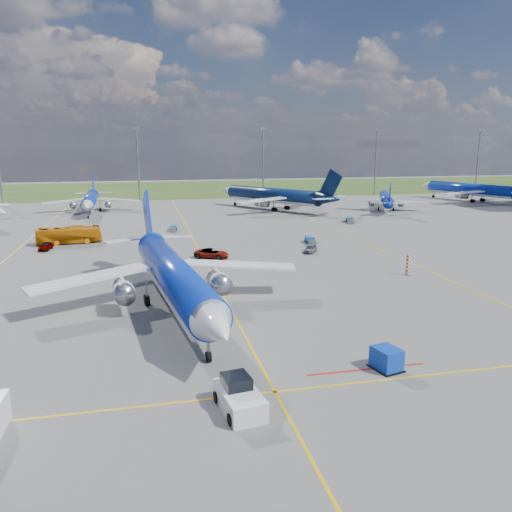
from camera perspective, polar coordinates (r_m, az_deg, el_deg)
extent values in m
plane|color=#555553|center=(55.31, -3.11, -5.74)|extent=(400.00, 400.00, 0.00)
cube|color=#2D4719|center=(202.72, -10.22, 7.54)|extent=(400.00, 80.00, 0.01)
cube|color=gold|center=(84.06, -6.50, 0.62)|extent=(0.25, 160.00, 0.02)
cube|color=gold|center=(37.25, 2.19, -15.26)|extent=(60.00, 0.25, 0.02)
cube|color=gold|center=(95.88, -25.31, 0.96)|extent=(0.25, 120.00, 0.02)
cube|color=gold|center=(101.06, 10.03, 2.54)|extent=(0.25, 120.00, 0.02)
cube|color=#A5140F|center=(41.46, 12.48, -12.53)|extent=(10.00, 0.25, 0.02)
cylinder|color=slate|center=(161.93, -13.31, 10.06)|extent=(0.50, 0.50, 22.00)
cube|color=slate|center=(161.87, -13.52, 14.05)|extent=(2.20, 0.50, 0.80)
cylinder|color=slate|center=(166.43, 0.81, 10.45)|extent=(0.50, 0.50, 22.00)
cube|color=slate|center=(166.38, 0.83, 14.34)|extent=(2.20, 0.50, 0.80)
cylinder|color=slate|center=(179.95, 13.51, 10.28)|extent=(0.50, 0.50, 22.00)
cube|color=slate|center=(179.90, 13.70, 13.87)|extent=(2.20, 0.50, 0.80)
cylinder|color=slate|center=(200.65, 23.99, 9.76)|extent=(0.50, 0.50, 22.00)
cube|color=slate|center=(200.61, 24.29, 12.98)|extent=(2.20, 0.50, 0.80)
cylinder|color=red|center=(70.85, 16.94, -0.90)|extent=(0.50, 0.50, 3.00)
cube|color=silver|center=(34.72, -1.88, -16.16)|extent=(3.07, 4.91, 1.42)
cube|color=black|center=(34.81, -2.27, -14.25)|extent=(2.03, 2.21, 0.99)
cube|color=slate|center=(37.16, -3.38, -14.31)|extent=(0.66, 2.64, 0.22)
cube|color=#0C38AC|center=(41.55, 14.69, -11.28)|extent=(2.24, 2.55, 1.75)
imported|color=#C9740B|center=(95.18, -20.61, 2.24)|extent=(11.45, 4.49, 3.11)
imported|color=#999999|center=(91.07, -22.89, 1.06)|extent=(2.13, 4.20, 1.37)
imported|color=#999999|center=(78.18, -5.09, 0.29)|extent=(5.95, 4.59, 1.50)
imported|color=#999999|center=(82.61, 6.25, 0.83)|extent=(3.54, 4.41, 1.20)
cube|color=#1A519C|center=(90.88, 6.15, 1.88)|extent=(1.74, 2.74, 1.08)
cube|color=slate|center=(88.43, 6.44, 1.50)|extent=(1.46, 2.12, 0.89)
cube|color=#19649A|center=(104.92, -9.42, 3.20)|extent=(1.53, 2.44, 0.97)
cube|color=slate|center=(102.68, -9.51, 2.94)|extent=(1.28, 1.89, 0.80)
cube|color=#1B68A5|center=(116.74, 10.68, 4.15)|extent=(2.35, 3.11, 1.17)
cube|color=slate|center=(114.03, 10.74, 3.89)|extent=(1.93, 2.44, 0.96)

